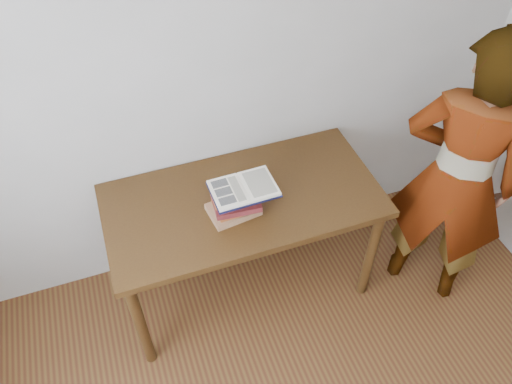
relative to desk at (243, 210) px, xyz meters
name	(u,v)px	position (x,y,z in m)	size (l,w,h in m)	color
room_shell	(400,374)	(-0.08, -1.37, 0.95)	(3.54, 3.54, 2.62)	#A8A69F
desk	(243,210)	(0.00, 0.00, 0.00)	(1.45, 0.73, 0.78)	#402810
book_stack	(235,201)	(-0.07, -0.07, 0.17)	(0.27, 0.21, 0.16)	#A87C57
open_book	(244,188)	(-0.02, -0.09, 0.26)	(0.33, 0.23, 0.03)	black
reader	(456,180)	(1.06, -0.33, 0.18)	(0.63, 0.41, 1.73)	tan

